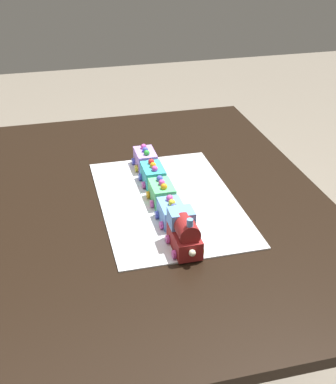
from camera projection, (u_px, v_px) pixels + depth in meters
name	position (u px, v px, depth m)	size (l,w,h in m)	color
ground_plane	(161.00, 368.00, 1.95)	(8.00, 8.00, 0.00)	gray
dining_table	(160.00, 227.00, 1.63)	(1.40, 1.00, 0.74)	black
cake_board	(168.00, 201.00, 1.56)	(0.60, 0.40, 0.00)	silver
cake_locomotive	(184.00, 233.00, 1.33)	(0.14, 0.08, 0.12)	maroon
cake_car_caboose_sky_blue	(171.00, 213.00, 1.44)	(0.10, 0.08, 0.07)	#669EEA
cake_car_flatbed_mint_green	(162.00, 192.00, 1.54)	(0.10, 0.08, 0.07)	#59CC7A
cake_car_hopper_turquoise	(153.00, 175.00, 1.64)	(0.10, 0.08, 0.07)	#38B7C6
cake_car_tanker_lavender	(145.00, 159.00, 1.74)	(0.10, 0.08, 0.07)	#AD84E0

